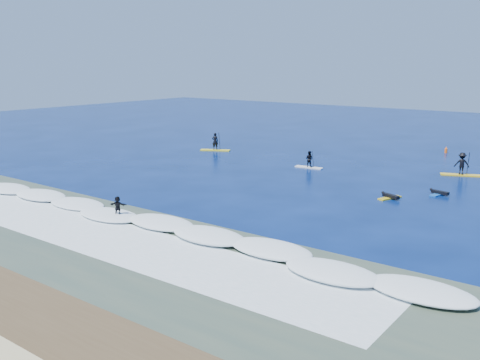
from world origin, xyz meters
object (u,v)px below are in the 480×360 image
Objects in this scene: prone_paddler_far at (439,193)px; marker_buoy at (446,150)px; sup_paddler_left at (215,144)px; sup_paddler_right at (462,165)px; prone_paddler_near at (390,197)px; wave_surfer at (118,207)px; sup_paddler_center at (309,161)px.

prone_paddler_far is 2.68× the size of marker_buoy.
sup_paddler_right is (25.83, 2.56, 0.20)m from sup_paddler_left.
wave_surfer is (-11.86, -15.33, 0.62)m from prone_paddler_near.
sup_paddler_center is 21.91m from wave_surfer.
marker_buoy is at bearing 90.90° from sup_paddler_right.
sup_paddler_left is at bearing 164.46° from sup_paddler_right.
prone_paddler_far is 23.54m from wave_surfer.
sup_paddler_right is (12.38, 5.01, 0.23)m from sup_paddler_center.
sup_paddler_left is 25.96m from sup_paddler_right.
marker_buoy is at bearing 27.19° from prone_paddler_far.
sup_paddler_left reaches higher than wave_surfer.
sup_paddler_left is 13.67m from sup_paddler_center.
sup_paddler_center is 1.45× the size of wave_surfer.
wave_surfer is at bearing -138.28° from sup_paddler_right.
sup_paddler_right is 30.19m from wave_surfer.
sup_paddler_center is 12.38m from prone_paddler_near.
sup_paddler_right reaches higher than sup_paddler_center.
sup_paddler_center reaches higher than prone_paddler_far.
sup_paddler_left is at bearing 90.32° from prone_paddler_near.
prone_paddler_far is (2.51, 3.30, -0.01)m from prone_paddler_near.
sup_paddler_right is 1.70× the size of prone_paddler_near.
prone_paddler_far is (0.63, -8.25, -0.79)m from sup_paddler_right.
marker_buoy reaches higher than prone_paddler_near.
sup_paddler_right is 11.73m from prone_paddler_near.
prone_paddler_far is 20.23m from marker_buoy.
sup_paddler_left is 25.58m from prone_paddler_near.
sup_paddler_left reaches higher than marker_buoy.
wave_surfer is 39.27m from marker_buoy.
marker_buoy is (9.16, 38.18, -0.44)m from wave_surfer.
wave_surfer is 2.53× the size of marker_buoy.
marker_buoy is (21.24, 13.86, -0.41)m from sup_paddler_left.
prone_paddler_near is (23.94, -8.99, -0.59)m from sup_paddler_left.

